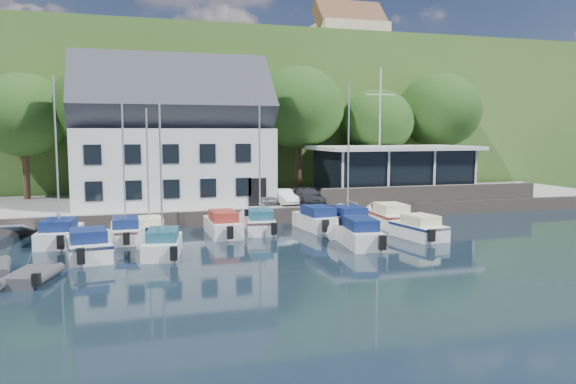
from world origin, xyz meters
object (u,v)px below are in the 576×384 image
at_px(car_silver, 262,196).
at_px(boat_r2_4, 419,226).
at_px(flagpole, 380,135).
at_px(boat_r2_3, 358,231).
at_px(car_dgrey, 308,196).
at_px(car_blue, 345,192).
at_px(boat_r2_0, 89,244).
at_px(boat_r1_0, 57,166).
at_px(boat_r2_1, 161,173).
at_px(harbor_building, 173,144).
at_px(boat_r1_6, 348,160).
at_px(boat_r1_5, 317,217).
at_px(boat_r1_4, 260,161).
at_px(boat_r1_3, 223,223).
at_px(boat_r1_7, 389,215).
at_px(boat_r1_2, 148,169).
at_px(car_white, 283,197).
at_px(boat_r1_1, 124,168).
at_px(dinghy_1, 31,275).
at_px(club_pavilion, 393,171).

relative_size(car_silver, boat_r2_4, 0.65).
xyz_separation_m(flagpole, boat_r2_3, (-6.51, -10.97, -5.26)).
height_order(car_dgrey, car_blue, car_blue).
distance_m(boat_r2_3, boat_r2_4, 4.32).
distance_m(car_blue, boat_r2_0, 21.11).
height_order(boat_r1_0, boat_r2_1, boat_r1_0).
distance_m(harbor_building, boat_r1_6, 13.80).
xyz_separation_m(car_blue, boat_r1_5, (-4.42, -5.88, -0.90)).
distance_m(boat_r1_4, boat_r1_5, 5.32).
height_order(boat_r1_0, boat_r2_3, boat_r1_0).
distance_m(harbor_building, boat_r1_4, 9.98).
distance_m(car_silver, boat_r1_3, 7.56).
bearing_deg(boat_r2_4, car_dgrey, 101.88).
distance_m(flagpole, boat_r1_7, 8.03).
bearing_deg(boat_r1_4, boat_r1_2, -166.05).
bearing_deg(boat_r2_3, car_white, 102.55).
relative_size(car_white, boat_r1_3, 0.52).
distance_m(car_silver, boat_r2_3, 11.95).
bearing_deg(boat_r1_6, car_blue, 67.05).
xyz_separation_m(boat_r1_0, boat_r2_3, (15.91, -5.08, -3.60)).
relative_size(car_silver, boat_r1_1, 0.40).
bearing_deg(dinghy_1, boat_r1_7, 38.71).
bearing_deg(club_pavilion, boat_r1_1, -157.98).
height_order(boat_r1_5, boat_r1_6, boat_r1_6).
height_order(boat_r2_0, boat_r2_4, boat_r2_0).
height_order(flagpole, boat_r1_1, flagpole).
height_order(boat_r1_1, boat_r2_1, boat_r1_1).
relative_size(boat_r1_1, dinghy_1, 2.88).
relative_size(boat_r1_4, boat_r1_7, 1.48).
relative_size(boat_r1_5, boat_r1_7, 0.96).
bearing_deg(flagpole, boat_r2_4, -102.71).
xyz_separation_m(boat_r1_1, boat_r1_7, (16.89, 0.07, -3.43)).
relative_size(car_white, flagpole, 0.33).
xyz_separation_m(club_pavilion, boat_r2_4, (-5.01, -13.05, -2.34)).
bearing_deg(boat_r1_2, car_white, 26.76).
distance_m(boat_r1_2, boat_r1_7, 15.92).
bearing_deg(boat_r1_3, car_dgrey, 35.44).
height_order(club_pavilion, boat_r1_0, boat_r1_0).
xyz_separation_m(car_silver, boat_r1_1, (-9.74, -6.47, 2.63)).
bearing_deg(boat_r1_4, car_blue, 45.76).
bearing_deg(car_silver, boat_r2_0, -144.25).
xyz_separation_m(boat_r1_3, boat_r2_0, (-7.50, -4.59, 0.01)).
distance_m(club_pavilion, boat_r1_2, 22.15).
bearing_deg(boat_r1_7, boat_r1_1, -177.04).
xyz_separation_m(flagpole, boat_r2_1, (-17.11, -10.40, -1.86)).
bearing_deg(boat_r1_1, boat_r1_5, 2.40).
relative_size(harbor_building, boat_r2_4, 2.82).
relative_size(boat_r1_1, boat_r2_3, 1.32).
bearing_deg(boat_r1_3, club_pavilion, 28.21).
xyz_separation_m(club_pavilion, flagpole, (-2.73, -2.94, 2.99)).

